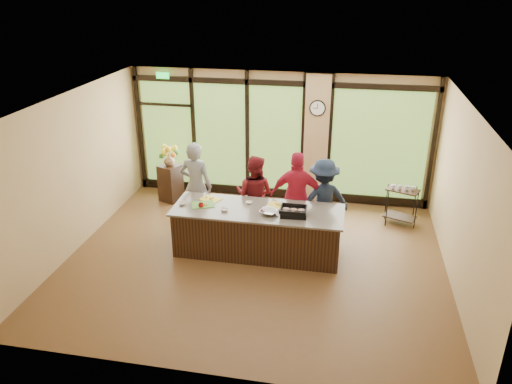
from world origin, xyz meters
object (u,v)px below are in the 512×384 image
at_px(cook_right, 323,199).
at_px(flower_stand, 171,183).
at_px(island_base, 258,232).
at_px(cook_left, 196,186).
at_px(bar_cart, 402,201).
at_px(roasting_pan, 293,213).

xyz_separation_m(cook_right, flower_stand, (-3.63, 1.16, -0.40)).
distance_m(island_base, cook_left, 1.74).
relative_size(cook_left, bar_cart, 2.12).
bearing_deg(flower_stand, cook_right, 3.75).
bearing_deg(island_base, cook_left, 150.81).
distance_m(cook_right, roasting_pan, 1.11).
xyz_separation_m(cook_right, bar_cart, (1.61, 0.90, -0.31)).
height_order(cook_right, flower_stand, cook_right).
bearing_deg(roasting_pan, cook_right, 58.87).
distance_m(cook_left, bar_cart, 4.35).
distance_m(cook_left, cook_right, 2.61).
relative_size(cook_right, bar_cart, 1.89).
distance_m(island_base, flower_stand, 3.19).
bearing_deg(cook_right, bar_cart, -174.03).
xyz_separation_m(flower_stand, bar_cart, (5.25, -0.25, 0.09)).
bearing_deg(roasting_pan, island_base, 164.34).
distance_m(island_base, bar_cart, 3.29).
relative_size(island_base, bar_cart, 3.49).
bearing_deg(bar_cart, cook_right, -128.97).
relative_size(flower_stand, bar_cart, 0.99).
relative_size(cook_right, flower_stand, 1.91).
bearing_deg(bar_cart, flower_stand, -160.94).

